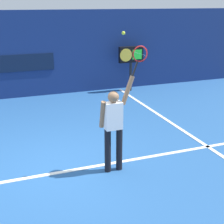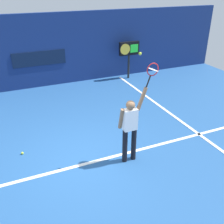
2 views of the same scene
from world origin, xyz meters
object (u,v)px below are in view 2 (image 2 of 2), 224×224
at_px(tennis_ball, 140,54).
at_px(scoreboard_clock, 129,50).
at_px(tennis_racket, 152,71).
at_px(tennis_player, 130,126).
at_px(spare_ball, 22,153).

distance_m(tennis_ball, scoreboard_clock, 6.48).
xyz_separation_m(tennis_racket, scoreboard_clock, (2.34, 5.75, -1.01)).
distance_m(tennis_player, spare_ball, 3.03).
height_order(tennis_player, tennis_racket, tennis_racket).
bearing_deg(tennis_player, scoreboard_clock, 63.55).
height_order(tennis_player, spare_ball, tennis_player).
bearing_deg(tennis_player, tennis_ball, 4.79).
bearing_deg(scoreboard_clock, tennis_ball, -114.92).
xyz_separation_m(tennis_ball, scoreboard_clock, (2.66, 5.73, -1.44)).
distance_m(tennis_ball, spare_ball, 4.08).
height_order(scoreboard_clock, spare_ball, scoreboard_clock).
relative_size(tennis_player, tennis_racket, 3.15).
xyz_separation_m(tennis_player, tennis_racket, (0.52, -0.00, 1.33)).
relative_size(tennis_racket, scoreboard_clock, 0.37).
bearing_deg(scoreboard_clock, tennis_player, -116.45).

